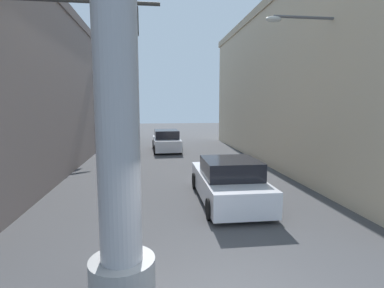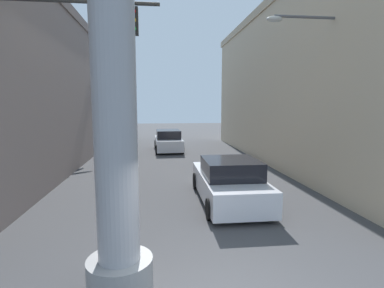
% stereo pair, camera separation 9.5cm
% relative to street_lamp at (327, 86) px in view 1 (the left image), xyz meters
% --- Properties ---
extents(ground_plane, '(85.06, 85.06, 0.00)m').
position_rel_street_lamp_xyz_m(ground_plane, '(-5.06, 4.12, -4.06)').
color(ground_plane, '#424244').
extents(building_right, '(8.38, 22.95, 9.29)m').
position_rel_street_lamp_xyz_m(building_right, '(4.20, 6.97, 0.59)').
color(building_right, '#C6B293').
rests_on(building_right, ground).
extents(street_lamp, '(2.95, 0.28, 6.55)m').
position_rel_street_lamp_xyz_m(street_lamp, '(0.00, 0.00, 0.00)').
color(street_lamp, '#59595E').
rests_on(street_lamp, ground).
extents(traffic_light_mast, '(4.71, 0.32, 6.14)m').
position_rel_street_lamp_xyz_m(traffic_light_mast, '(-9.25, -1.87, 0.22)').
color(traffic_light_mast, '#333333').
rests_on(traffic_light_mast, ground).
extents(car_lead, '(2.12, 4.85, 1.56)m').
position_rel_street_lamp_xyz_m(car_lead, '(-3.63, -0.19, -3.36)').
color(car_lead, black).
rests_on(car_lead, ground).
extents(car_far, '(2.10, 4.50, 1.56)m').
position_rel_street_lamp_xyz_m(car_far, '(-5.28, 12.06, -3.32)').
color(car_far, black).
rests_on(car_far, ground).
extents(palm_tree_far_left, '(2.52, 2.61, 7.26)m').
position_rel_street_lamp_xyz_m(palm_tree_far_left, '(-10.46, 13.06, 0.10)').
color(palm_tree_far_left, brown).
rests_on(palm_tree_far_left, ground).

